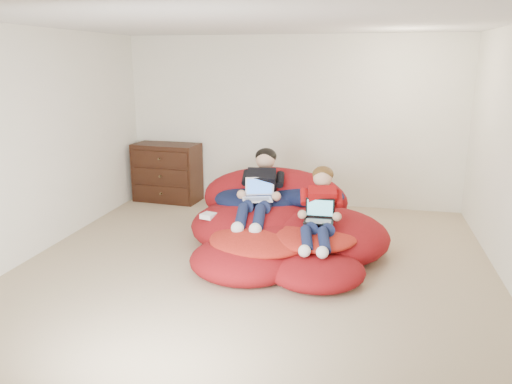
{
  "coord_description": "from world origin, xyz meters",
  "views": [
    {
      "loc": [
        1.07,
        -4.87,
        2.15
      ],
      "look_at": [
        -0.09,
        0.45,
        0.7
      ],
      "focal_mm": 35.0,
      "sensor_mm": 36.0,
      "label": 1
    }
  ],
  "objects_px": {
    "dresser": "(167,172)",
    "younger_boy": "(320,207)",
    "beanbag_pile": "(282,227)",
    "laptop_black": "(319,215)",
    "older_boy": "(260,187)",
    "laptop_white": "(258,194)"
  },
  "relations": [
    {
      "from": "dresser",
      "to": "younger_boy",
      "type": "height_order",
      "value": "younger_boy"
    },
    {
      "from": "dresser",
      "to": "beanbag_pile",
      "type": "xyz_separation_m",
      "value": [
        2.09,
        -1.66,
        -0.19
      ]
    },
    {
      "from": "dresser",
      "to": "laptop_black",
      "type": "height_order",
      "value": "dresser"
    },
    {
      "from": "older_boy",
      "to": "laptop_white",
      "type": "distance_m",
      "value": 0.12
    },
    {
      "from": "laptop_white",
      "to": "laptop_black",
      "type": "xyz_separation_m",
      "value": [
        0.75,
        -0.44,
        -0.08
      ]
    },
    {
      "from": "laptop_white",
      "to": "beanbag_pile",
      "type": "bearing_deg",
      "value": -4.92
    },
    {
      "from": "dresser",
      "to": "older_boy",
      "type": "bearing_deg",
      "value": -40.19
    },
    {
      "from": "laptop_white",
      "to": "laptop_black",
      "type": "bearing_deg",
      "value": -30.51
    },
    {
      "from": "beanbag_pile",
      "to": "laptop_white",
      "type": "height_order",
      "value": "laptop_white"
    },
    {
      "from": "laptop_black",
      "to": "older_boy",
      "type": "bearing_deg",
      "value": 143.6
    },
    {
      "from": "older_boy",
      "to": "laptop_black",
      "type": "relative_size",
      "value": 4.06
    },
    {
      "from": "younger_boy",
      "to": "dresser",
      "type": "bearing_deg",
      "value": 141.67
    },
    {
      "from": "older_boy",
      "to": "laptop_black",
      "type": "height_order",
      "value": "older_boy"
    },
    {
      "from": "beanbag_pile",
      "to": "younger_boy",
      "type": "bearing_deg",
      "value": -37.76
    },
    {
      "from": "younger_boy",
      "to": "laptop_black",
      "type": "xyz_separation_m",
      "value": [
        0.0,
        -0.06,
        -0.07
      ]
    },
    {
      "from": "laptop_white",
      "to": "dresser",
      "type": "bearing_deg",
      "value": 137.81
    },
    {
      "from": "beanbag_pile",
      "to": "older_boy",
      "type": "height_order",
      "value": "older_boy"
    },
    {
      "from": "dresser",
      "to": "older_boy",
      "type": "height_order",
      "value": "older_boy"
    },
    {
      "from": "dresser",
      "to": "laptop_white",
      "type": "distance_m",
      "value": 2.44
    },
    {
      "from": "beanbag_pile",
      "to": "older_boy",
      "type": "distance_m",
      "value": 0.53
    },
    {
      "from": "dresser",
      "to": "younger_boy",
      "type": "relative_size",
      "value": 1.03
    },
    {
      "from": "older_boy",
      "to": "younger_boy",
      "type": "bearing_deg",
      "value": -33.44
    }
  ]
}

